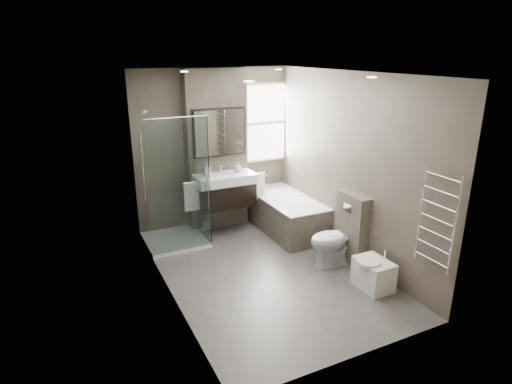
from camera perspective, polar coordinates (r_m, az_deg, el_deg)
room at (r=5.40m, az=1.40°, el=1.66°), size 2.70×3.90×2.70m
vanity_pier at (r=6.97m, az=-5.32°, el=5.46°), size 1.00×0.25×2.60m
vanity at (r=6.81m, az=-4.14°, el=0.28°), size 0.95×0.47×0.66m
mirror_cabinet at (r=6.75m, az=-4.91°, el=7.91°), size 0.86×0.08×0.76m
towel_left at (r=6.62m, az=-8.57°, el=-0.60°), size 0.24×0.06×0.44m
towel_right at (r=7.01m, az=0.18°, el=0.70°), size 0.24×0.06×0.44m
shower_enclosure at (r=6.60m, az=-9.90°, el=-2.86°), size 0.90×0.90×2.00m
bathtub at (r=7.05m, az=3.93°, el=-2.72°), size 0.75×1.60×0.57m
window at (r=7.34m, az=0.97°, el=9.19°), size 0.98×0.06×1.33m
toilet at (r=6.04m, az=10.58°, el=-6.20°), size 0.76×0.47×0.75m
cistern_box at (r=6.10m, az=12.62°, el=-4.75°), size 0.19×0.55×1.00m
bidet at (r=5.63m, az=15.34°, el=-10.45°), size 0.41×0.47×0.49m
towel_radiator at (r=5.01m, az=23.00°, el=-3.41°), size 0.03×0.49×1.10m
soap_bottle_a at (r=6.63m, az=-6.53°, el=2.98°), size 0.09×0.09×0.21m
soap_bottle_b at (r=6.82m, az=-2.44°, el=3.31°), size 0.12×0.12×0.15m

